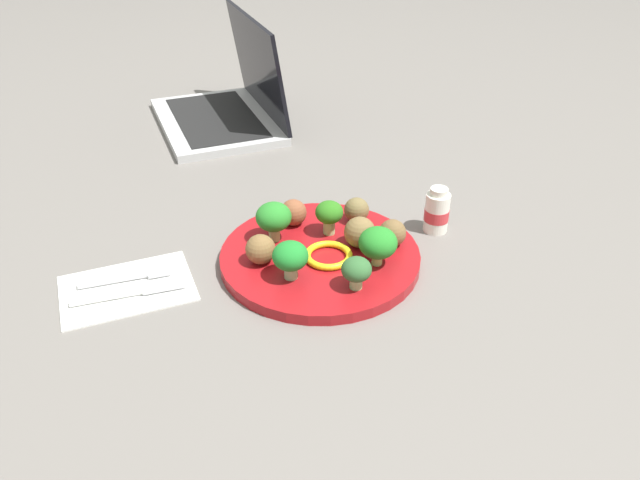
# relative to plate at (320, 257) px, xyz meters

# --- Properties ---
(ground_plane) EXTENTS (4.00, 4.00, 0.00)m
(ground_plane) POSITION_rel_plate_xyz_m (0.00, 0.00, -0.01)
(ground_plane) COLOR slate
(plate) EXTENTS (0.28, 0.28, 0.02)m
(plate) POSITION_rel_plate_xyz_m (0.00, 0.00, 0.00)
(plate) COLOR maroon
(plate) RESTS_ON ground_plane
(broccoli_floret_front_left) EXTENTS (0.05, 0.05, 0.05)m
(broccoli_floret_front_left) POSITION_rel_plate_xyz_m (-0.05, -0.05, 0.04)
(broccoli_floret_front_left) COLOR #8FC183
(broccoli_floret_front_left) RESTS_ON plate
(broccoli_floret_center) EXTENTS (0.05, 0.05, 0.06)m
(broccoli_floret_center) POSITION_rel_plate_xyz_m (-0.05, 0.05, 0.04)
(broccoli_floret_center) COLOR #99B874
(broccoli_floret_center) RESTS_ON plate
(broccoli_floret_back_right) EXTENTS (0.04, 0.04, 0.04)m
(broccoli_floret_back_right) POSITION_rel_plate_xyz_m (0.02, -0.09, 0.03)
(broccoli_floret_back_right) COLOR #93C97F
(broccoli_floret_back_right) RESTS_ON plate
(broccoli_floret_front_right) EXTENTS (0.05, 0.05, 0.05)m
(broccoli_floret_front_right) POSITION_rel_plate_xyz_m (0.07, -0.05, 0.04)
(broccoli_floret_front_right) COLOR #A2CB69
(broccoli_floret_front_right) RESTS_ON plate
(broccoli_floret_mid_left) EXTENTS (0.04, 0.04, 0.05)m
(broccoli_floret_mid_left) POSITION_rel_plate_xyz_m (0.03, 0.04, 0.04)
(broccoli_floret_mid_left) COLOR #A5C27E
(broccoli_floret_mid_left) RESTS_ON plate
(meatball_front_left) EXTENTS (0.04, 0.04, 0.04)m
(meatball_front_left) POSITION_rel_plate_xyz_m (-0.02, 0.08, 0.03)
(meatball_front_left) COLOR brown
(meatball_front_left) RESTS_ON plate
(meatball_mid_left) EXTENTS (0.04, 0.04, 0.04)m
(meatball_mid_left) POSITION_rel_plate_xyz_m (-0.08, -0.00, 0.03)
(meatball_mid_left) COLOR brown
(meatball_mid_left) RESTS_ON plate
(meatball_mid_right) EXTENTS (0.04, 0.04, 0.04)m
(meatball_mid_right) POSITION_rel_plate_xyz_m (0.06, 0.00, 0.03)
(meatball_mid_right) COLOR brown
(meatball_mid_right) RESTS_ON plate
(meatball_near_rim) EXTENTS (0.04, 0.04, 0.04)m
(meatball_near_rim) POSITION_rel_plate_xyz_m (0.10, -0.01, 0.03)
(meatball_near_rim) COLOR brown
(meatball_near_rim) RESTS_ON plate
(meatball_far_rim) EXTENTS (0.04, 0.04, 0.04)m
(meatball_far_rim) POSITION_rel_plate_xyz_m (0.08, 0.07, 0.03)
(meatball_far_rim) COLOR brown
(meatball_far_rim) RESTS_ON plate
(pepper_ring_back_right) EXTENTS (0.09, 0.09, 0.01)m
(pepper_ring_back_right) POSITION_rel_plate_xyz_m (0.01, -0.02, 0.01)
(pepper_ring_back_right) COLOR yellow
(pepper_ring_back_right) RESTS_ON plate
(napkin) EXTENTS (0.18, 0.14, 0.01)m
(napkin) POSITION_rel_plate_xyz_m (-0.26, 0.01, -0.01)
(napkin) COLOR white
(napkin) RESTS_ON ground_plane
(fork) EXTENTS (0.12, 0.02, 0.01)m
(fork) POSITION_rel_plate_xyz_m (-0.26, 0.03, -0.00)
(fork) COLOR silver
(fork) RESTS_ON napkin
(knife) EXTENTS (0.15, 0.02, 0.01)m
(knife) POSITION_rel_plate_xyz_m (-0.25, -0.01, -0.00)
(knife) COLOR white
(knife) RESTS_ON napkin
(yogurt_bottle) EXTENTS (0.04, 0.04, 0.07)m
(yogurt_bottle) POSITION_rel_plate_xyz_m (0.19, 0.03, 0.02)
(yogurt_bottle) COLOR white
(yogurt_bottle) RESTS_ON ground_plane
(laptop) EXTENTS (0.25, 0.34, 0.21)m
(laptop) POSITION_rel_plate_xyz_m (-0.04, 0.54, 0.03)
(laptop) COLOR #BDBDBD
(laptop) RESTS_ON ground_plane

